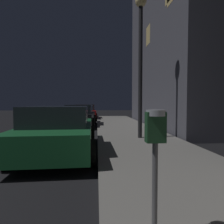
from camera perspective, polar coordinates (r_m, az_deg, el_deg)
name	(u,v)px	position (r m, az deg, el deg)	size (l,w,h in m)	color
sidewalk	(212,205)	(3.31, 27.90, -23.48)	(3.20, 36.00, 0.15)	slate
parking_meter	(155,142)	(1.93, 12.93, -8.70)	(0.19, 0.19, 1.30)	#59595B
car_green	(59,131)	(5.88, -15.66, -5.40)	(2.21, 4.27, 1.43)	#19592D
car_black	(80,116)	(12.73, -9.67, -1.05)	(2.12, 4.31, 1.43)	black
car_red	(85,112)	(18.22, -8.14, 0.02)	(2.32, 4.68, 1.43)	maroon
street_lamp	(141,45)	(7.90, 8.63, 19.47)	(0.44, 0.44, 5.54)	black
building_mid	(214,29)	(15.32, 28.50, 21.26)	(9.00, 10.90, 12.99)	#4C4C56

